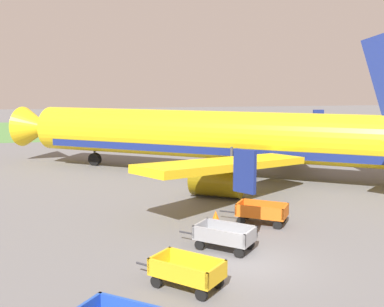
{
  "coord_description": "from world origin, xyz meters",
  "views": [
    {
      "loc": [
        -5.69,
        -17.03,
        7.32
      ],
      "look_at": [
        -0.18,
        11.07,
        2.8
      ],
      "focal_mm": 43.29,
      "sensor_mm": 36.0,
      "label": 1
    }
  ],
  "objects": [
    {
      "name": "airplane",
      "position": [
        3.4,
        17.45,
        3.05
      ],
      "size": [
        33.65,
        28.17,
        11.34
      ],
      "color": "yellow",
      "rests_on": "ground"
    },
    {
      "name": "baggage_cart_far_end",
      "position": [
        2.28,
        4.91,
        0.6
      ],
      "size": [
        3.37,
        2.57,
        1.07
      ],
      "color": "orange",
      "rests_on": "ground"
    },
    {
      "name": "traffic_cone_near_plane",
      "position": [
        -0.01,
        5.53,
        0.32
      ],
      "size": [
        0.49,
        0.49,
        0.65
      ],
      "primitive_type": "cone",
      "color": "orange",
      "rests_on": "ground"
    },
    {
      "name": "baggage_cart_fourth_in_row",
      "position": [
        -0.57,
        1.72,
        0.6
      ],
      "size": [
        3.18,
        2.86,
        1.07
      ],
      "color": "gray",
      "rests_on": "ground"
    },
    {
      "name": "baggage_cart_third_in_row",
      "position": [
        -2.87,
        -1.7,
        0.6
      ],
      "size": [
        3.09,
        2.97,
        1.07
      ],
      "color": "gold",
      "rests_on": "ground"
    },
    {
      "name": "grass_strip",
      "position": [
        0.0,
        54.65,
        0.03
      ],
      "size": [
        220.0,
        28.0,
        0.06
      ],
      "primitive_type": "cube",
      "color": "#518442",
      "rests_on": "ground"
    },
    {
      "name": "ground_plane",
      "position": [
        0.0,
        0.0,
        0.0
      ],
      "size": [
        220.0,
        220.0,
        0.0
      ],
      "primitive_type": "plane",
      "color": "slate"
    }
  ]
}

